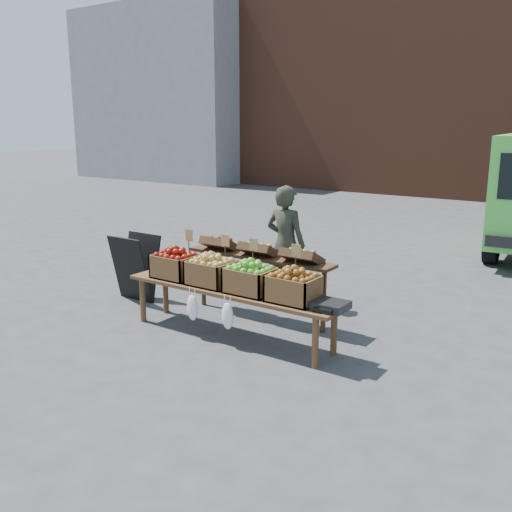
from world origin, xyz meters
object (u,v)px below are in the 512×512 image
Objects in this scene: vendor at (286,244)px; crate_russet_pears at (211,273)px; back_table at (259,278)px; crate_red_apples at (251,281)px; display_bench at (231,313)px; weighing_scale at (330,305)px; crate_green_apples at (294,289)px; chalkboard_sign at (136,267)px; crate_golden_apples at (176,266)px.

vendor reaches higher than crate_russet_pears.
crate_red_apples is at bearing -62.22° from back_table.
back_table is 0.76m from display_bench.
crate_green_apples is at bearing 180.00° from weighing_scale.
chalkboard_sign is 1.83× the size of crate_red_apples.
crate_golden_apples is (1.09, -0.38, 0.25)m from chalkboard_sign.
vendor is 3.17× the size of crate_golden_apples.
back_table is 0.84m from crate_red_apples.
crate_red_apples is 1.00× the size of crate_green_apples.
vendor reaches higher than display_bench.
vendor is at bearing 124.68° from crate_green_apples.
crate_green_apples is 0.44m from weighing_scale.
crate_golden_apples is at bearing -135.03° from back_table.
back_table is (0.10, -0.77, -0.27)m from vendor.
display_bench is 0.93m from crate_golden_apples.
crate_russet_pears and crate_green_apples have the same top height.
crate_green_apples is at bearing 0.00° from crate_golden_apples.
back_table is 1.19m from crate_green_apples.
display_bench is 7.94× the size of weighing_scale.
vendor is 1.57m from crate_red_apples.
vendor is 1.61m from crate_golden_apples.
crate_green_apples reaches higher than weighing_scale.
weighing_scale is at bearing -6.66° from chalkboard_sign.
crate_green_apples is at bearing 124.54° from vendor.
back_table reaches higher than crate_russet_pears.
weighing_scale is (0.97, 0.00, -0.10)m from crate_red_apples.
vendor is at bearing 107.87° from crate_red_apples.
weighing_scale is (3.17, -0.38, 0.15)m from chalkboard_sign.
crate_green_apples is at bearing 0.00° from crate_russet_pears.
crate_russet_pears is at bearing 0.00° from crate_golden_apples.
vendor reaches higher than crate_red_apples.
crate_golden_apples is 0.55m from crate_russet_pears.
weighing_scale is at bearing 0.00° from crate_russet_pears.
back_table is at bearing 97.32° from vendor.
chalkboard_sign is 1.83× the size of crate_golden_apples.
back_table reaches higher than display_bench.
display_bench is 5.40× the size of crate_red_apples.
vendor is at bearing 87.30° from crate_russet_pears.
crate_golden_apples is 1.10m from crate_red_apples.
crate_green_apples is at bearing 0.00° from display_bench.
chalkboard_sign is at bearing 167.04° from crate_russet_pears.
back_table is 4.20× the size of crate_russet_pears.
chalkboard_sign reaches higher than crate_green_apples.
display_bench is at bearing -81.76° from back_table.
crate_golden_apples is at bearing 180.00° from crate_russet_pears.
crate_red_apples is at bearing 0.00° from crate_russet_pears.
display_bench is (1.92, -0.38, -0.17)m from chalkboard_sign.
chalkboard_sign reaches higher than crate_golden_apples.
display_bench is at bearing 97.70° from vendor.
crate_russet_pears is at bearing 180.00° from crate_red_apples.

